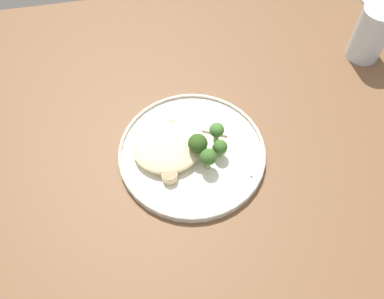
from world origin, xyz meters
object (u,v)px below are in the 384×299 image
seared_scallop_left_edge (170,176)px  seared_scallop_tilted_round (171,126)px  water_glass (370,36)px  seared_scallop_center_golden (175,163)px  broccoli_floret_left_leaning (221,147)px  broccoli_floret_split_head (208,157)px  seared_scallop_half_hidden (166,145)px  dinner_plate (192,153)px  broccoli_floret_rear_charred (219,133)px  broccoli_floret_near_rim (198,144)px

seared_scallop_left_edge → seared_scallop_tilted_round: (0.02, 0.11, -0.00)m
seared_scallop_left_edge → water_glass: bearing=26.9°
seared_scallop_center_golden → seared_scallop_tilted_round: seared_scallop_center_golden is taller
seared_scallop_center_golden → seared_scallop_tilted_round: bearing=86.0°
broccoli_floret_left_leaning → water_glass: 0.44m
broccoli_floret_left_leaning → broccoli_floret_split_head: (-0.03, -0.02, 0.01)m
seared_scallop_left_edge → seared_scallop_half_hidden: bearing=87.2°
dinner_plate → seared_scallop_tilted_round: seared_scallop_tilted_round is taller
seared_scallop_left_edge → broccoli_floret_rear_charred: broccoli_floret_rear_charred is taller
dinner_plate → broccoli_floret_split_head: 0.06m
broccoli_floret_rear_charred → seared_scallop_left_edge: bearing=-149.4°
dinner_plate → seared_scallop_center_golden: size_ratio=12.26×
broccoli_floret_split_head → seared_scallop_center_golden: bearing=167.3°
seared_scallop_tilted_round → broccoli_floret_split_head: broccoli_floret_split_head is taller
seared_scallop_tilted_round → broccoli_floret_near_rim: 0.09m
seared_scallop_tilted_round → water_glass: water_glass is taller
seared_scallop_left_edge → broccoli_floret_left_leaning: 0.11m
seared_scallop_half_hidden → water_glass: size_ratio=0.25×
dinner_plate → water_glass: (0.44, 0.20, 0.05)m
seared_scallop_tilted_round → broccoli_floret_rear_charred: 0.10m
seared_scallop_tilted_round → broccoli_floret_split_head: size_ratio=0.47×
broccoli_floret_left_leaning → water_glass: size_ratio=0.34×
seared_scallop_center_golden → dinner_plate: bearing=32.0°
broccoli_floret_rear_charred → broccoli_floret_left_leaning: 0.03m
seared_scallop_tilted_round → broccoli_floret_left_leaning: bearing=-43.0°
seared_scallop_half_hidden → broccoli_floret_near_rim: (0.06, -0.03, 0.03)m
seared_scallop_center_golden → broccoli_floret_rear_charred: (0.09, 0.04, 0.02)m
water_glass → seared_scallop_tilted_round: bearing=-164.0°
broccoli_floret_rear_charred → water_glass: 0.43m
broccoli_floret_split_head → broccoli_floret_near_rim: bearing=116.2°
seared_scallop_center_golden → broccoli_floret_rear_charred: 0.10m
water_glass → broccoli_floret_split_head: bearing=-150.4°
dinner_plate → seared_scallop_half_hidden: (-0.05, 0.02, 0.01)m
seared_scallop_half_hidden → water_glass: water_glass is taller
broccoli_floret_rear_charred → water_glass: (0.39, 0.19, 0.01)m
water_glass → seared_scallop_half_hidden: bearing=-159.7°
dinner_plate → water_glass: water_glass is taller
broccoli_floret_near_rim → seared_scallop_center_golden: bearing=-162.5°
seared_scallop_left_edge → broccoli_floret_near_rim: (0.06, 0.04, 0.03)m
seared_scallop_tilted_round → broccoli_floret_split_head: bearing=-61.4°
broccoli_floret_near_rim → water_glass: (0.43, 0.21, 0.01)m
seared_scallop_half_hidden → seared_scallop_center_golden: bearing=-75.4°
seared_scallop_tilted_round → broccoli_floret_near_rim: broccoli_floret_near_rim is taller
seared_scallop_half_hidden → seared_scallop_left_edge: seared_scallop_half_hidden is taller
seared_scallop_center_golden → broccoli_floret_left_leaning: broccoli_floret_left_leaning is taller
dinner_plate → seared_scallop_half_hidden: size_ratio=8.90×
dinner_plate → broccoli_floret_split_head: size_ratio=5.63×
dinner_plate → broccoli_floret_split_head: broccoli_floret_split_head is taller
broccoli_floret_left_leaning → broccoli_floret_split_head: size_ratio=0.84×
seared_scallop_left_edge → broccoli_floret_left_leaning: broccoli_floret_left_leaning is taller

